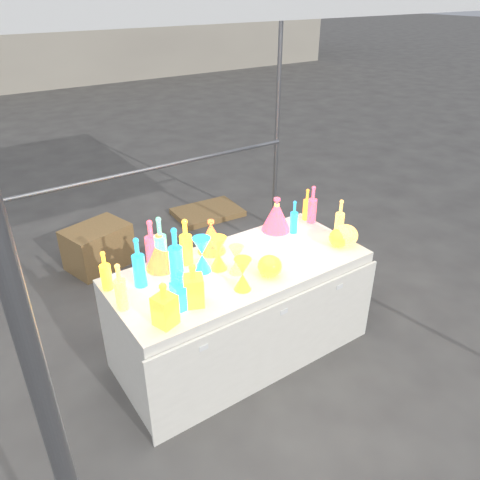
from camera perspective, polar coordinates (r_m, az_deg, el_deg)
ground at (r=3.68m, az=-0.00°, el=-13.08°), size 80.00×80.00×0.00m
display_table at (r=3.43m, az=0.09°, el=-8.51°), size 1.84×0.83×0.75m
cardboard_box_closed at (r=4.75m, az=-16.92°, el=-0.80°), size 0.66×0.55×0.42m
cardboard_box_flat at (r=5.66m, az=-3.97°, el=3.40°), size 0.80×0.60×0.07m
bottle_0 at (r=3.04m, az=-16.11°, el=-3.56°), size 0.07×0.07×0.27m
bottle_1 at (r=3.00m, az=-12.28°, el=-2.65°), size 0.11×0.11×0.35m
bottle_3 at (r=3.20m, az=-10.75°, el=-0.38°), size 0.11×0.11×0.35m
bottle_4 at (r=2.83m, az=-14.40°, el=-5.52°), size 0.09×0.09×0.31m
bottle_5 at (r=3.16m, az=-9.67°, el=-0.34°), size 0.10×0.10×0.38m
bottle_6 at (r=3.19m, az=-6.63°, el=-0.21°), size 0.11×0.11×0.34m
bottle_7 at (r=3.00m, az=-7.86°, el=-1.79°), size 0.10×0.10×0.38m
decanter_0 at (r=2.79m, az=-5.72°, el=-5.43°), size 0.15×0.15×0.28m
decanter_1 at (r=2.66m, az=-9.20°, el=-7.71°), size 0.15×0.15×0.28m
decanter_2 at (r=2.78m, az=-7.24°, el=-6.00°), size 0.10×0.10×0.26m
hourglass_0 at (r=2.93m, az=0.32°, el=-4.20°), size 0.14×0.14×0.22m
hourglass_2 at (r=3.10m, az=-0.44°, el=-2.43°), size 0.13×0.13×0.20m
hourglass_4 at (r=3.14m, az=-2.67°, el=-1.63°), size 0.12×0.12×0.24m
hourglass_5 at (r=3.12m, az=-4.65°, el=-1.78°), size 0.16×0.16×0.25m
globe_0 at (r=3.09m, az=3.64°, el=-3.32°), size 0.18×0.18×0.13m
globe_1 at (r=3.53m, az=12.75°, el=0.43°), size 0.23×0.23×0.14m
globe_2 at (r=3.51m, az=11.99°, el=0.15°), size 0.19×0.19×0.12m
lampshade_0 at (r=3.18m, az=-9.72°, el=-1.42°), size 0.27×0.27×0.25m
lampshade_1 at (r=3.34m, az=-3.52°, el=0.49°), size 0.21×0.21×0.25m
lampshade_2 at (r=3.64m, az=4.46°, el=3.16°), size 0.26×0.26×0.27m
lampshade_3 at (r=3.65m, az=4.45°, el=2.83°), size 0.22×0.22×0.22m
bottle_8 at (r=3.61m, az=6.61°, el=2.82°), size 0.07×0.07×0.27m
bottle_9 at (r=3.84m, az=8.14°, el=4.34°), size 0.07×0.07×0.27m
bottle_10 at (r=3.79m, az=8.83°, el=4.32°), size 0.08×0.08×0.31m
bottle_11 at (r=3.60m, az=12.07°, el=2.58°), size 0.09×0.09×0.31m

